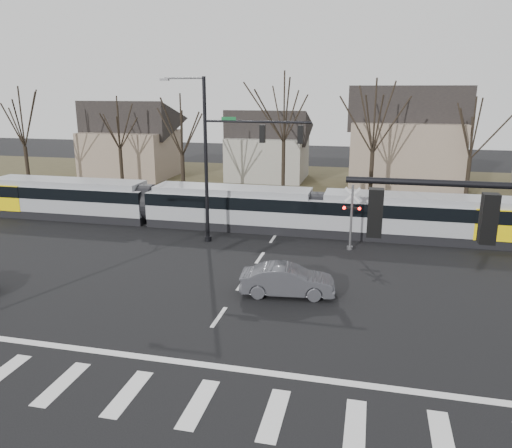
# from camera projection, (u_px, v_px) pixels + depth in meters

# --- Properties ---
(ground) EXTENTS (140.00, 140.00, 0.00)m
(ground) POSITION_uv_depth(u_px,v_px,m) (204.00, 339.00, 19.54)
(ground) COLOR black
(grass_verge) EXTENTS (140.00, 28.00, 0.01)m
(grass_verge) POSITION_uv_depth(u_px,v_px,m) (309.00, 187.00, 49.61)
(grass_verge) COLOR #38331E
(grass_verge) RESTS_ON ground
(crosswalk) EXTENTS (27.00, 2.60, 0.01)m
(crosswalk) POSITION_uv_depth(u_px,v_px,m) (163.00, 398.00, 15.78)
(crosswalk) COLOR silver
(crosswalk) RESTS_ON ground
(stop_line) EXTENTS (28.00, 0.35, 0.01)m
(stop_line) POSITION_uv_depth(u_px,v_px,m) (187.00, 363.00, 17.85)
(stop_line) COLOR silver
(stop_line) RESTS_ON ground
(lane_dashes) EXTENTS (0.18, 30.00, 0.01)m
(lane_dashes) POSITION_uv_depth(u_px,v_px,m) (279.00, 230.00, 34.58)
(lane_dashes) COLOR silver
(lane_dashes) RESTS_ON ground
(rail_pair) EXTENTS (90.00, 1.52, 0.06)m
(rail_pair) POSITION_uv_depth(u_px,v_px,m) (278.00, 231.00, 34.38)
(rail_pair) COLOR #59595E
(rail_pair) RESTS_ON ground
(tram) EXTENTS (38.13, 2.83, 2.89)m
(tram) POSITION_uv_depth(u_px,v_px,m) (230.00, 206.00, 34.94)
(tram) COLOR gray
(tram) RESTS_ON ground
(sedan) EXTENTS (2.60, 4.80, 1.46)m
(sedan) POSITION_uv_depth(u_px,v_px,m) (287.00, 280.00, 23.56)
(sedan) COLOR #43444A
(sedan) RESTS_ON ground
(signal_pole_far) EXTENTS (9.28, 0.44, 10.20)m
(signal_pole_far) POSITION_uv_depth(u_px,v_px,m) (231.00, 153.00, 30.33)
(signal_pole_far) COLOR black
(signal_pole_far) RESTS_ON ground
(rail_crossing_signal) EXTENTS (1.08, 0.36, 4.00)m
(rail_crossing_signal) POSITION_uv_depth(u_px,v_px,m) (351.00, 220.00, 29.97)
(rail_crossing_signal) COLOR #59595B
(rail_crossing_signal) RESTS_ON ground
(tree_row) EXTENTS (59.20, 7.20, 10.00)m
(tree_row) POSITION_uv_depth(u_px,v_px,m) (325.00, 144.00, 42.23)
(tree_row) COLOR black
(tree_row) RESTS_ON ground
(house_a) EXTENTS (9.72, 8.64, 8.60)m
(house_a) POSITION_uv_depth(u_px,v_px,m) (131.00, 136.00, 54.72)
(house_a) COLOR gray
(house_a) RESTS_ON ground
(house_b) EXTENTS (8.64, 7.56, 7.65)m
(house_b) POSITION_uv_depth(u_px,v_px,m) (268.00, 142.00, 53.43)
(house_b) COLOR gray
(house_b) RESTS_ON ground
(house_c) EXTENTS (10.80, 8.64, 10.10)m
(house_c) POSITION_uv_depth(u_px,v_px,m) (406.00, 135.00, 47.20)
(house_c) COLOR gray
(house_c) RESTS_ON ground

